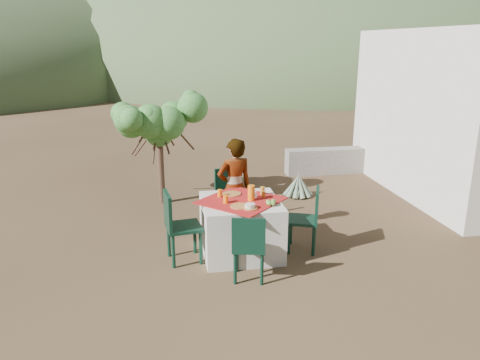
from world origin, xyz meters
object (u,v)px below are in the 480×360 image
(person, at_px, (235,188))
(shrub_tree, at_px, (162,127))
(agave, at_px, (298,186))
(chair_right, at_px, (308,217))
(chair_far, at_px, (230,194))
(chair_near, at_px, (249,245))
(table, at_px, (241,227))
(chair_left, at_px, (177,224))
(juice_pitcher, at_px, (251,193))

(person, relative_size, shrub_tree, 0.85)
(agave, bearing_deg, chair_right, -103.49)
(chair_far, distance_m, chair_near, 1.84)
(table, height_order, chair_left, chair_left)
(chair_left, bearing_deg, chair_far, -44.55)
(chair_far, xyz_separation_m, chair_near, (-0.05, -1.84, -0.03))
(juice_pitcher, bearing_deg, shrub_tree, 115.12)
(chair_left, height_order, agave, chair_left)
(chair_near, distance_m, person, 1.44)
(chair_near, distance_m, chair_right, 1.20)
(agave, bearing_deg, chair_left, -134.58)
(chair_near, xyz_separation_m, shrub_tree, (-0.94, 3.13, 0.90))
(table, bearing_deg, agave, 56.77)
(chair_right, bearing_deg, agave, -173.09)
(person, bearing_deg, chair_right, 126.80)
(table, bearing_deg, chair_far, 89.43)
(shrub_tree, bearing_deg, chair_right, -51.72)
(table, xyz_separation_m, chair_right, (0.92, -0.07, 0.11))
(shrub_tree, relative_size, agave, 2.98)
(person, relative_size, agave, 2.53)
(chair_right, xyz_separation_m, person, (-0.90, 0.70, 0.24))
(juice_pitcher, bearing_deg, table, 165.02)
(chair_near, bearing_deg, agave, -103.36)
(chair_far, xyz_separation_m, person, (0.00, -0.42, 0.23))
(table, distance_m, person, 0.72)
(table, xyz_separation_m, agave, (1.47, 2.25, -0.18))
(chair_left, relative_size, agave, 1.63)
(chair_near, bearing_deg, chair_far, -78.50)
(table, distance_m, shrub_tree, 2.72)
(chair_left, height_order, juice_pitcher, juice_pitcher)
(shrub_tree, bearing_deg, chair_left, -86.92)
(agave, bearing_deg, person, -131.98)
(chair_left, relative_size, chair_right, 1.07)
(chair_far, distance_m, person, 0.48)
(chair_left, bearing_deg, juice_pitcher, -93.77)
(juice_pitcher, bearing_deg, agave, 59.57)
(chair_far, relative_size, chair_left, 0.95)
(shrub_tree, height_order, agave, shrub_tree)
(chair_left, relative_size, person, 0.65)
(chair_near, height_order, chair_left, chair_left)
(shrub_tree, distance_m, juice_pitcher, 2.67)
(chair_right, relative_size, agave, 1.53)
(person, distance_m, shrub_tree, 2.08)
(chair_right, bearing_deg, person, -107.26)
(person, bearing_deg, agave, -147.53)
(shrub_tree, bearing_deg, person, -59.78)
(chair_far, relative_size, shrub_tree, 0.52)
(chair_far, distance_m, shrub_tree, 1.84)
(chair_far, xyz_separation_m, agave, (1.46, 1.20, -0.30))
(table, height_order, chair_far, chair_far)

